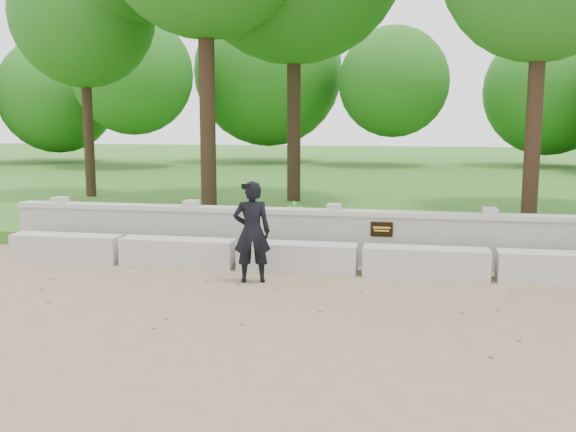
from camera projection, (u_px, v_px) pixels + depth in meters
ground at (348, 308)px, 8.20m from camera, size 80.00×80.00×0.00m
lawn at (389, 187)px, 21.77m from camera, size 40.00×22.00×0.25m
concrete_bench at (360, 260)px, 10.01m from camera, size 11.90×0.45×0.45m
parapet_wall at (364, 237)px, 10.65m from camera, size 12.50×0.35×0.90m
man_main at (252, 232)px, 9.43m from camera, size 0.62×0.57×1.51m
tree_far_left at (83, 5)px, 17.37m from camera, size 3.89×3.89×7.19m
shrub_a at (296, 220)px, 11.55m from camera, size 0.44×0.42×0.69m
shrub_b at (319, 224)px, 11.48m from camera, size 0.39×0.40×0.57m
shrub_d at (253, 207)px, 13.85m from camera, size 0.39×0.40×0.54m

